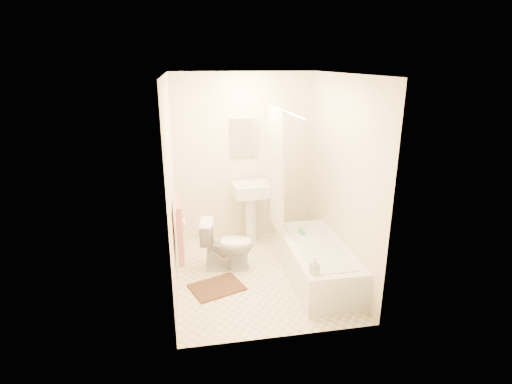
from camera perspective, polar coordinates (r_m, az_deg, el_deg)
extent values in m
plane|color=beige|center=(5.08, 0.51, -11.67)|extent=(2.40, 2.40, 0.00)
plane|color=white|center=(4.40, 0.60, 16.53)|extent=(2.40, 2.40, 0.00)
cube|color=beige|center=(5.74, -1.68, 4.82)|extent=(2.00, 0.02, 2.40)
cube|color=beige|center=(4.53, -11.98, 0.73)|extent=(0.02, 2.40, 2.40)
cube|color=beige|center=(4.88, 12.18, 1.98)|extent=(0.02, 2.40, 2.40)
cube|color=white|center=(5.66, -1.68, 7.73)|extent=(0.40, 0.03, 0.55)
cylinder|color=silver|center=(4.60, 4.10, 11.55)|extent=(0.03, 1.70, 0.03)
cube|color=silver|center=(5.12, 2.81, 3.38)|extent=(0.04, 0.80, 1.55)
cylinder|color=silver|center=(4.32, -11.44, -1.49)|extent=(0.02, 0.60, 0.02)
cube|color=#CC7266|center=(4.44, -10.79, -5.36)|extent=(0.06, 0.45, 0.66)
cylinder|color=white|center=(4.81, -10.73, -4.49)|extent=(0.11, 0.12, 0.12)
imported|color=white|center=(5.09, -4.17, -7.53)|extent=(0.71, 0.47, 0.65)
cube|color=#532E24|center=(4.82, -5.60, -13.38)|extent=(0.70, 0.61, 0.02)
imported|color=white|center=(4.22, 8.37, -10.38)|extent=(0.10, 0.10, 0.18)
cube|color=#42BD6A|center=(5.16, 6.57, -5.63)|extent=(0.07, 0.19, 0.04)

